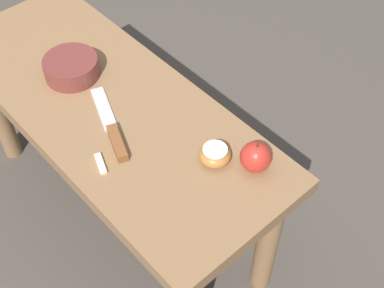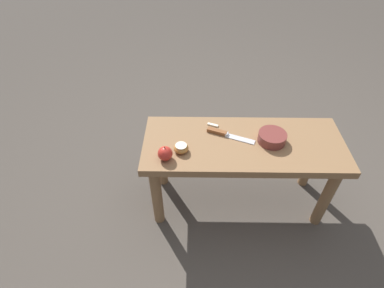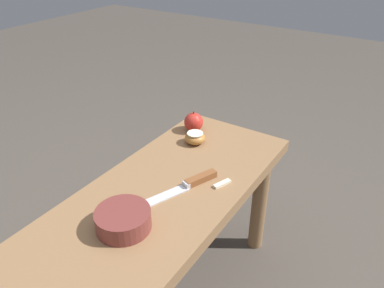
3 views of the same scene
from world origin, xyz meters
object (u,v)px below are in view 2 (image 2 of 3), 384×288
(wooden_bench, at_px, (242,154))
(knife, at_px, (224,134))
(apple_cut, at_px, (181,148))
(bowl, at_px, (272,137))
(apple_whole, at_px, (165,154))

(wooden_bench, distance_m, knife, 0.14)
(wooden_bench, relative_size, apple_cut, 14.16)
(bowl, bearing_deg, apple_cut, 9.72)
(wooden_bench, bearing_deg, knife, -28.39)
(wooden_bench, bearing_deg, bowl, -176.43)
(bowl, bearing_deg, apple_whole, 13.95)
(apple_whole, relative_size, bowl, 0.57)
(wooden_bench, xyz_separation_m, apple_whole, (0.38, 0.12, 0.12))
(knife, bearing_deg, wooden_bench, -6.90)
(wooden_bench, relative_size, apple_whole, 12.84)
(wooden_bench, height_order, bowl, bowl)
(knife, height_order, apple_whole, apple_whole)
(wooden_bench, distance_m, apple_whole, 0.42)
(apple_cut, bearing_deg, apple_whole, 36.07)
(wooden_bench, height_order, knife, knife)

